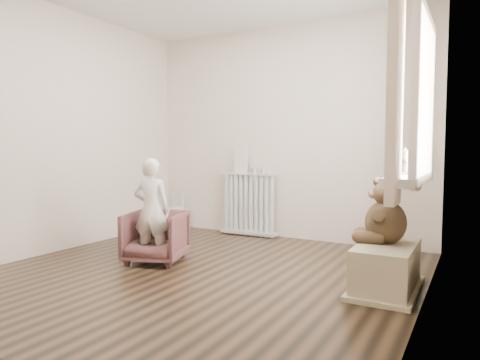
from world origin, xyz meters
The scene contains 18 objects.
floor centered at (0.00, 0.00, 0.00)m, with size 3.60×3.60×0.01m, color black.
back_wall centered at (0.00, 1.80, 1.30)m, with size 3.60×0.02×2.60m, color #EDE7CF.
left_wall centered at (-1.80, 0.00, 1.30)m, with size 0.02×3.60×2.60m, color #EDE7CF.
right_wall centered at (1.80, 0.00, 1.30)m, with size 0.02×3.60×2.60m, color #EDE7CF.
window centered at (1.76, 0.30, 1.45)m, with size 0.03×0.90×1.10m, color white.
window_sill centered at (1.67, 0.30, 0.87)m, with size 0.22×1.10×0.06m, color silver.
curtain_left centered at (1.65, -0.27, 1.39)m, with size 0.06×0.26×1.30m, color beige.
curtain_right centered at (1.65, 0.87, 1.39)m, with size 0.06×0.26×1.30m, color beige.
radiator centered at (-0.42, 1.68, 0.39)m, with size 0.76×0.14×0.80m, color silver.
paper_doll centered at (-0.53, 1.68, 0.96)m, with size 0.19×0.02×0.32m, color beige.
tin_a centered at (-0.33, 1.68, 0.83)m, with size 0.10×0.10×0.06m, color #A59E8C.
tin_b centered at (-0.21, 1.68, 0.83)m, with size 0.09×0.09×0.05m, color #A59E8C.
toy_vanity centered at (-1.54, 1.65, 0.28)m, with size 0.30×0.22×0.47m, color silver.
armchair centered at (-0.59, 0.10, 0.25)m, with size 0.53×0.54×0.49m, color #532E2B.
child centered at (-0.59, 0.05, 0.51)m, with size 0.36×0.24×0.99m, color silver.
toy_bench centered at (1.52, 0.31, 0.20)m, with size 0.41×0.77×0.36m, color #BBB08A.
teddy_bear centered at (1.50, 0.37, 0.67)m, with size 0.41×0.32×0.50m, color #3B2A19, non-canonical shape.
plush_cat centered at (1.66, 0.37, 1.00)m, with size 0.14×0.22×0.19m, color slate, non-canonical shape.
Camera 1 is at (2.12, -3.06, 1.08)m, focal length 32.00 mm.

